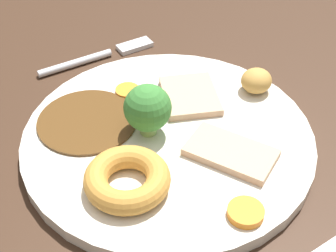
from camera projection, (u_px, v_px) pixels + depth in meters
dining_table at (171, 133)px, 53.50cm from camera, size 120.00×84.00×3.60cm
dinner_plate at (168, 139)px, 49.16cm from camera, size 29.11×29.11×1.40cm
gravy_pool at (87, 121)px, 49.94cm from camera, size 10.21×10.21×0.30cm
meat_slice_main at (231, 152)px, 46.08cm from camera, size 9.51×8.00×0.80cm
meat_slice_under at (190, 96)px, 52.72cm from camera, size 8.68×7.97×0.80cm
yorkshire_pudding at (127, 179)px, 42.59cm from camera, size 7.68×7.68×2.17cm
roast_potato_left at (256, 81)px, 53.24cm from camera, size 3.56×3.69×2.63cm
carrot_coin_front at (128, 91)px, 53.68cm from camera, size 2.67×2.67×0.46cm
carrot_coin_back at (246, 212)px, 40.74cm from camera, size 3.14×3.14×0.70cm
broccoli_floret at (148, 109)px, 46.92cm from camera, size 4.69×4.69×5.45cm
fork at (101, 56)px, 61.26cm from camera, size 2.09×15.28×0.90cm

